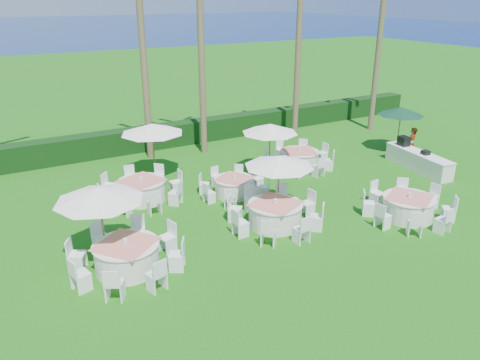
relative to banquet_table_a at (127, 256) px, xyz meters
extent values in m
plane|color=#185D10|center=(5.80, -0.94, -0.46)|extent=(120.00, 120.00, 0.00)
cube|color=black|center=(5.80, 11.06, 0.14)|extent=(34.00, 1.00, 1.20)
plane|color=navy|center=(5.80, 101.06, -0.46)|extent=(260.00, 260.00, 0.00)
cylinder|color=silver|center=(0.00, 0.00, -0.04)|extent=(1.91, 1.91, 0.83)
cylinder|color=silver|center=(0.00, 0.00, 0.38)|extent=(1.99, 1.99, 0.03)
cube|color=#D97768|center=(0.00, 0.00, 0.41)|extent=(2.17, 2.17, 0.01)
cylinder|color=silver|center=(0.00, 0.00, 0.49)|extent=(0.13, 0.13, 0.18)
cube|color=white|center=(1.44, 0.40, 0.04)|extent=(0.57, 0.57, 1.00)
cube|color=white|center=(0.73, 1.30, 0.04)|extent=(0.63, 0.63, 1.00)
cube|color=white|center=(-0.40, 1.44, 0.04)|extent=(0.57, 0.57, 1.00)
cube|color=white|center=(-1.30, 0.73, 0.04)|extent=(0.63, 0.63, 1.00)
cube|color=white|center=(-1.44, -0.40, 0.04)|extent=(0.57, 0.57, 1.00)
cube|color=white|center=(-0.73, -1.30, 0.04)|extent=(0.63, 0.63, 1.00)
cube|color=white|center=(0.40, -1.44, 0.04)|extent=(0.57, 0.57, 1.00)
cube|color=white|center=(1.30, -0.73, 0.04)|extent=(0.63, 0.63, 1.00)
cylinder|color=silver|center=(5.48, 0.24, -0.05)|extent=(1.89, 1.89, 0.82)
cylinder|color=silver|center=(5.48, 0.24, 0.37)|extent=(1.97, 1.97, 0.03)
cube|color=#D97768|center=(5.48, 0.24, 0.40)|extent=(2.03, 2.03, 0.01)
cylinder|color=silver|center=(5.48, 0.24, 0.48)|extent=(0.13, 0.13, 0.17)
cube|color=white|center=(6.95, 0.32, 0.03)|extent=(0.48, 0.48, 0.98)
cube|color=white|center=(6.47, 1.34, 0.03)|extent=(0.65, 0.65, 0.98)
cube|color=white|center=(5.41, 1.71, 0.03)|extent=(0.48, 0.48, 0.98)
cube|color=white|center=(4.39, 1.23, 0.03)|extent=(0.65, 0.65, 0.98)
cube|color=white|center=(4.01, 0.16, 0.03)|extent=(0.48, 0.48, 0.98)
cube|color=white|center=(4.49, -0.85, 0.03)|extent=(0.65, 0.65, 0.98)
cube|color=white|center=(5.56, -1.23, 0.03)|extent=(0.48, 0.48, 0.98)
cube|color=white|center=(6.58, -0.75, 0.03)|extent=(0.65, 0.65, 0.98)
cylinder|color=silver|center=(10.11, -1.66, -0.06)|extent=(1.82, 1.82, 0.79)
cylinder|color=silver|center=(10.11, -1.66, 0.34)|extent=(1.90, 1.90, 0.03)
cube|color=#D97768|center=(10.11, -1.66, 0.37)|extent=(2.00, 2.00, 0.01)
cylinder|color=silver|center=(10.11, -1.66, 0.45)|extent=(0.13, 0.13, 0.17)
cube|color=white|center=(11.53, -1.51, 0.02)|extent=(0.49, 0.49, 0.95)
cube|color=white|center=(11.01, -0.55, 0.02)|extent=(0.62, 0.62, 0.95)
cube|color=white|center=(9.97, -0.24, 0.02)|extent=(0.49, 0.49, 0.95)
cube|color=white|center=(9.01, -0.76, 0.02)|extent=(0.62, 0.62, 0.95)
cube|color=white|center=(8.70, -1.81, 0.02)|extent=(0.49, 0.49, 0.95)
cube|color=white|center=(9.22, -2.77, 0.02)|extent=(0.62, 0.62, 0.95)
cube|color=white|center=(10.26, -3.08, 0.02)|extent=(0.49, 0.49, 0.95)
cube|color=white|center=(11.22, -2.56, 0.02)|extent=(0.62, 0.62, 0.95)
cylinder|color=silver|center=(2.02, 4.71, -0.05)|extent=(1.86, 1.86, 0.81)
cylinder|color=silver|center=(2.02, 4.71, 0.36)|extent=(1.94, 1.94, 0.03)
cube|color=#D97768|center=(2.02, 4.71, 0.39)|extent=(1.96, 1.96, 0.01)
cylinder|color=silver|center=(2.02, 4.71, 0.47)|extent=(0.13, 0.13, 0.17)
cube|color=white|center=(3.48, 4.71, 0.03)|extent=(0.46, 0.46, 0.97)
cube|color=white|center=(3.06, 5.74, 0.03)|extent=(0.64, 0.64, 0.97)
cube|color=white|center=(2.03, 6.17, 0.03)|extent=(0.46, 0.46, 0.97)
cube|color=white|center=(1.00, 5.75, 0.03)|extent=(0.64, 0.64, 0.97)
cube|color=white|center=(0.57, 4.72, 0.03)|extent=(0.46, 0.46, 0.97)
cube|color=white|center=(0.99, 3.69, 0.03)|extent=(0.64, 0.64, 0.97)
cube|color=white|center=(2.02, 3.26, 0.03)|extent=(0.46, 0.46, 0.97)
cube|color=white|center=(3.05, 3.68, 0.03)|extent=(0.64, 0.64, 0.97)
cylinder|color=silver|center=(5.52, 3.36, -0.11)|extent=(1.60, 1.60, 0.69)
cylinder|color=silver|center=(5.52, 3.36, 0.25)|extent=(1.66, 1.66, 0.03)
cube|color=#D97768|center=(5.52, 3.36, 0.27)|extent=(1.77, 1.77, 0.01)
cylinder|color=silver|center=(5.52, 3.36, 0.36)|extent=(0.11, 0.11, 0.15)
cube|color=white|center=(6.76, 3.54, -0.04)|extent=(0.44, 0.44, 0.83)
cube|color=white|center=(6.27, 4.36, -0.04)|extent=(0.54, 0.54, 0.83)
cube|color=white|center=(5.34, 4.60, -0.04)|extent=(0.44, 0.44, 0.83)
cube|color=white|center=(4.52, 4.11, -0.04)|extent=(0.54, 0.54, 0.83)
cube|color=white|center=(4.28, 3.19, -0.04)|extent=(0.44, 0.44, 0.83)
cube|color=white|center=(4.77, 2.36, -0.04)|extent=(0.54, 0.54, 0.83)
cube|color=white|center=(5.70, 2.13, -0.04)|extent=(0.44, 0.44, 0.83)
cube|color=white|center=(6.52, 2.61, -0.04)|extent=(0.54, 0.54, 0.83)
cylinder|color=silver|center=(9.81, 4.74, -0.07)|extent=(1.81, 1.81, 0.78)
cylinder|color=silver|center=(9.81, 4.74, 0.34)|extent=(1.88, 1.88, 0.03)
cube|color=#D97768|center=(9.81, 4.74, 0.36)|extent=(1.88, 1.88, 0.01)
cylinder|color=silver|center=(9.81, 4.74, 0.45)|extent=(0.13, 0.13, 0.17)
cube|color=white|center=(10.77, 5.77, 0.01)|extent=(0.62, 0.62, 0.94)
cube|color=white|center=(9.76, 6.15, 0.01)|extent=(0.45, 0.45, 0.94)
cube|color=white|center=(8.78, 5.70, 0.01)|extent=(0.62, 0.62, 0.94)
cube|color=white|center=(8.40, 4.69, 0.01)|extent=(0.45, 0.45, 0.94)
cube|color=white|center=(8.85, 3.70, 0.01)|extent=(0.62, 0.62, 0.94)
cube|color=white|center=(9.86, 3.32, 0.01)|extent=(0.45, 0.45, 0.94)
cube|color=white|center=(10.85, 3.77, 0.01)|extent=(0.62, 0.62, 0.94)
cube|color=white|center=(11.22, 4.79, 0.01)|extent=(0.45, 0.45, 0.94)
cylinder|color=brown|center=(-0.42, 0.88, 0.72)|extent=(0.06, 0.06, 2.35)
cone|color=white|center=(-0.42, 0.88, 1.78)|extent=(2.69, 2.69, 0.42)
sphere|color=brown|center=(-0.42, 0.88, 1.92)|extent=(0.09, 0.09, 0.09)
cylinder|color=brown|center=(6.12, 1.02, 0.64)|extent=(0.05, 0.05, 2.20)
cone|color=white|center=(6.12, 1.02, 1.63)|extent=(2.59, 2.59, 0.40)
sphere|color=brown|center=(6.12, 1.02, 1.77)|extent=(0.09, 0.09, 0.09)
cylinder|color=brown|center=(3.36, 6.91, 0.74)|extent=(0.06, 0.06, 2.39)
cone|color=white|center=(3.36, 6.91, 1.82)|extent=(2.78, 2.78, 0.43)
sphere|color=brown|center=(3.36, 6.91, 1.97)|extent=(0.10, 0.10, 0.10)
cylinder|color=brown|center=(8.04, 4.63, 0.70)|extent=(0.06, 0.06, 2.31)
cone|color=white|center=(8.04, 4.63, 1.74)|extent=(2.53, 2.53, 0.42)
sphere|color=brown|center=(8.04, 4.63, 1.88)|extent=(0.09, 0.09, 0.09)
cylinder|color=brown|center=(15.76, 4.19, 0.68)|extent=(0.05, 0.05, 2.28)
cone|color=#0E351F|center=(15.76, 4.19, 1.71)|extent=(2.37, 2.37, 0.41)
sphere|color=brown|center=(15.76, 4.19, 1.85)|extent=(0.09, 0.09, 0.09)
cube|color=silver|center=(14.52, 1.72, -0.04)|extent=(1.14, 3.76, 0.83)
cube|color=white|center=(14.52, 1.72, 0.39)|extent=(1.19, 3.81, 0.04)
cube|color=black|center=(14.64, 2.82, 0.64)|extent=(0.47, 0.55, 0.46)
cube|color=black|center=(14.48, 1.35, 0.50)|extent=(0.36, 0.36, 0.19)
imported|color=gray|center=(15.19, 2.81, 0.40)|extent=(0.72, 0.58, 1.71)
cylinder|color=brown|center=(4.11, 9.67, 4.37)|extent=(0.32, 0.32, 9.67)
cylinder|color=brown|center=(6.83, 9.05, 4.90)|extent=(0.32, 0.32, 10.71)
cylinder|color=brown|center=(12.62, 9.02, 4.28)|extent=(0.32, 0.32, 9.47)
cylinder|color=brown|center=(17.70, 8.14, 4.33)|extent=(0.32, 0.32, 9.59)
camera|label=1|loc=(-3.01, -12.27, 7.31)|focal=35.00mm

